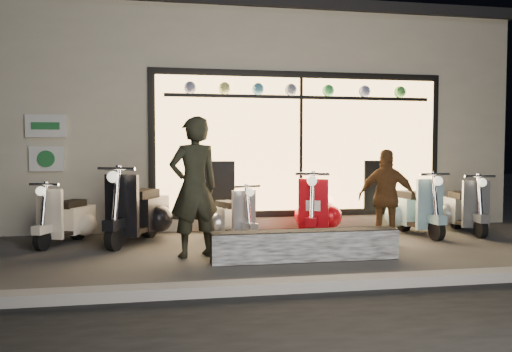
{
  "coord_description": "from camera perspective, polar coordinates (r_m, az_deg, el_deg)",
  "views": [
    {
      "loc": [
        -1.6,
        -6.89,
        1.45
      ],
      "look_at": [
        -0.27,
        0.6,
        1.05
      ],
      "focal_mm": 35.0,
      "sensor_mm": 36.0,
      "label": 1
    }
  ],
  "objects": [
    {
      "name": "scooter_grey",
      "position": [
        9.63,
        22.5,
        -3.49
      ],
      "size": [
        0.58,
        1.4,
        0.99
      ],
      "rotation": [
        0.0,
        0.0,
        -0.16
      ],
      "color": "black",
      "rests_on": "ground"
    },
    {
      "name": "ground",
      "position": [
        7.22,
        2.94,
        -8.57
      ],
      "size": [
        40.0,
        40.0,
        0.0
      ],
      "primitive_type": "plane",
      "color": "#383533",
      "rests_on": "ground"
    },
    {
      "name": "scooter_red",
      "position": [
        8.49,
        7.0,
        -3.97
      ],
      "size": [
        0.85,
        1.44,
        1.05
      ],
      "rotation": [
        0.0,
        0.0,
        -0.4
      ],
      "color": "black",
      "rests_on": "ground"
    },
    {
      "name": "scooter_blue",
      "position": [
        9.09,
        17.35,
        -3.67
      ],
      "size": [
        0.51,
        1.45,
        1.03
      ],
      "rotation": [
        0.0,
        0.0,
        0.06
      ],
      "color": "black",
      "rests_on": "ground"
    },
    {
      "name": "man",
      "position": [
        6.78,
        -7.09,
        -1.26
      ],
      "size": [
        0.8,
        0.65,
        1.9
      ],
      "primitive_type": "imported",
      "rotation": [
        0.0,
        0.0,
        3.47
      ],
      "color": "black",
      "rests_on": "ground"
    },
    {
      "name": "scooter_silver",
      "position": [
        8.11,
        -3.01,
        -4.78
      ],
      "size": [
        0.68,
        1.21,
        0.88
      ],
      "rotation": [
        0.0,
        0.0,
        0.37
      ],
      "color": "black",
      "rests_on": "ground"
    },
    {
      "name": "scooter_black",
      "position": [
        8.17,
        -13.02,
        -4.02
      ],
      "size": [
        0.94,
        1.58,
        1.15
      ],
      "rotation": [
        0.0,
        0.0,
        -0.41
      ],
      "color": "black",
      "rests_on": "ground"
    },
    {
      "name": "woman",
      "position": [
        7.78,
        14.74,
        -2.41
      ],
      "size": [
        0.92,
        0.73,
        1.46
      ],
      "primitive_type": "imported",
      "rotation": [
        0.0,
        0.0,
        2.63
      ],
      "color": "brown",
      "rests_on": "ground"
    },
    {
      "name": "shop_building",
      "position": [
        12.0,
        -2.4,
        6.12
      ],
      "size": [
        10.2,
        6.23,
        4.2
      ],
      "color": "beige",
      "rests_on": "ground"
    },
    {
      "name": "scooter_cream",
      "position": [
        8.36,
        -20.55,
        -4.58
      ],
      "size": [
        0.75,
        1.28,
        0.93
      ],
      "rotation": [
        0.0,
        0.0,
        -0.4
      ],
      "color": "black",
      "rests_on": "ground"
    },
    {
      "name": "kerb",
      "position": [
        5.33,
        7.9,
        -12.13
      ],
      "size": [
        40.0,
        0.25,
        0.12
      ],
      "primitive_type": "cube",
      "color": "slate",
      "rests_on": "ground"
    },
    {
      "name": "graffiti_barrier",
      "position": [
        6.61,
        5.65,
        -7.91
      ],
      "size": [
        2.47,
        0.28,
        0.4
      ],
      "primitive_type": "cube",
      "color": "black",
      "rests_on": "ground"
    }
  ]
}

